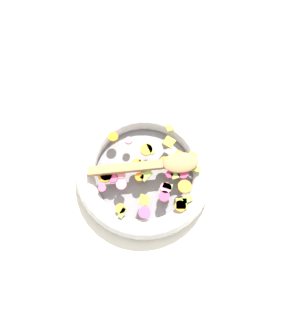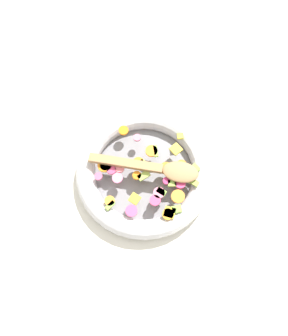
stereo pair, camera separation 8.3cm
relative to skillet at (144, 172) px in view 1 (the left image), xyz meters
The scene contains 4 objects.
ground_plane 0.02m from the skillet, ahead, with size 4.00×4.00×0.00m, color silver.
skillet is the anchor object (origin of this frame).
chopped_vegetables 0.04m from the skillet, 81.88° to the right, with size 0.26×0.28×0.01m.
wooden_spoon 0.05m from the skillet, 32.85° to the right, with size 0.25×0.18×0.01m.
Camera 1 is at (-0.19, -0.23, 0.82)m, focal length 35.00 mm.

